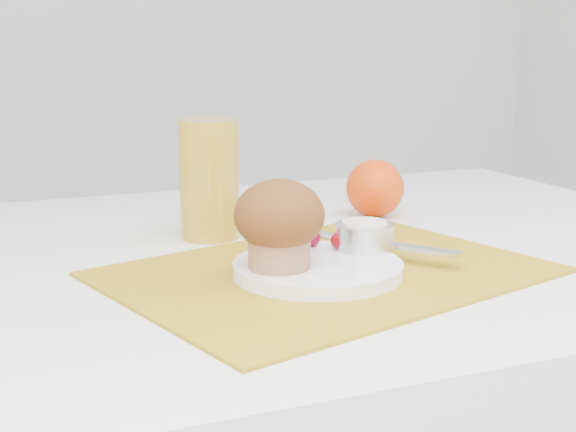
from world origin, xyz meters
name	(u,v)px	position (x,y,z in m)	size (l,w,h in m)	color
placemat	(327,272)	(0.03, -0.07, 0.75)	(0.44, 0.32, 0.00)	#A78117
plate	(318,269)	(0.01, -0.09, 0.76)	(0.18, 0.18, 0.01)	white
ramekin	(364,236)	(0.08, -0.06, 0.78)	(0.06, 0.06, 0.03)	silver
cream	(365,224)	(0.08, -0.06, 0.80)	(0.05, 0.05, 0.01)	white
raspberry_near	(311,237)	(0.03, -0.03, 0.78)	(0.02, 0.02, 0.02)	#550217
raspberry_far	(341,241)	(0.05, -0.05, 0.78)	(0.02, 0.02, 0.02)	#620207
butter_knife	(377,243)	(0.10, -0.05, 0.77)	(0.19, 0.02, 0.00)	silver
orange	(375,188)	(0.20, 0.15, 0.79)	(0.08, 0.08, 0.08)	#F24408
juice_glass	(209,179)	(-0.04, 0.12, 0.82)	(0.07, 0.07, 0.15)	gold
muffin	(279,222)	(-0.04, -0.09, 0.81)	(0.09, 0.09, 0.09)	#A3744F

